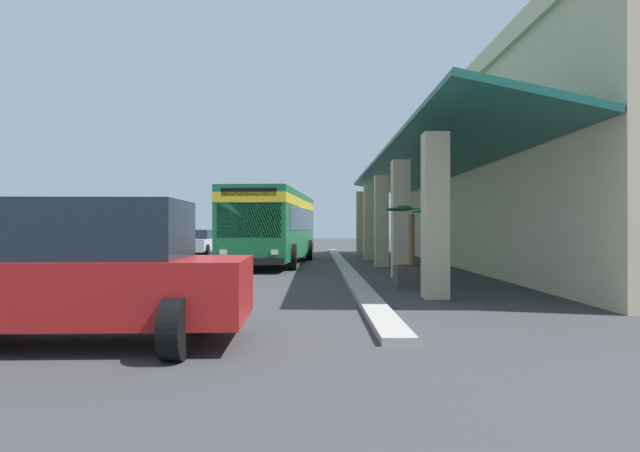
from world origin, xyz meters
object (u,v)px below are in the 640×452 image
object	(u,v)px
parked_sedan_silver	(198,242)
transit_bus	(274,222)
parked_suv_red	(68,270)
pedestrian	(140,252)
potted_palm	(412,266)

from	to	relation	value
parked_sedan_silver	transit_bus	bearing A→B (deg)	30.25
parked_suv_red	pedestrian	world-z (taller)	parked_suv_red
pedestrian	potted_palm	size ratio (longest dim) A/B	0.75
parked_sedan_silver	parked_suv_red	bearing A→B (deg)	8.08
parked_suv_red	transit_bus	bearing A→B (deg)	174.79
transit_bus	pedestrian	distance (m)	10.26
pedestrian	parked_suv_red	bearing A→B (deg)	10.11
parked_sedan_silver	potted_palm	world-z (taller)	potted_palm
parked_sedan_silver	potted_palm	distance (m)	20.92
parked_suv_red	potted_palm	bearing A→B (deg)	141.19
pedestrian	potted_palm	xyz separation A→B (m)	(-0.26, 7.28, -0.39)
transit_bus	parked_suv_red	size ratio (longest dim) A/B	2.35
transit_bus	potted_palm	world-z (taller)	transit_bus
transit_bus	parked_sedan_silver	world-z (taller)	transit_bus
potted_palm	transit_bus	bearing A→B (deg)	-155.05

